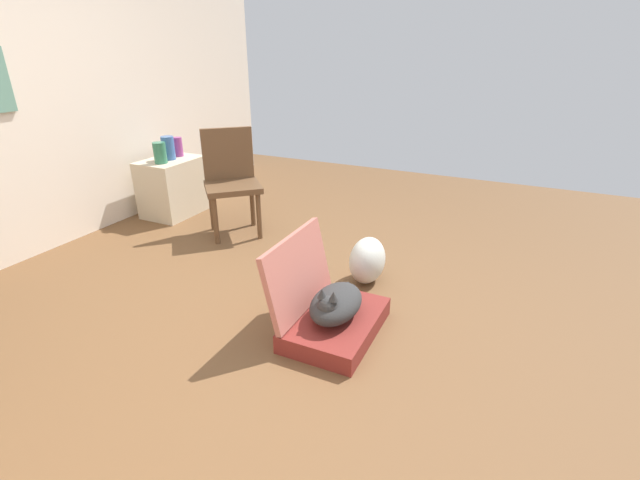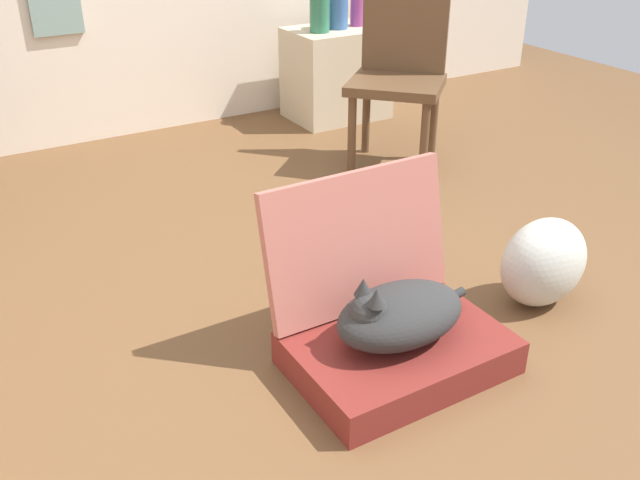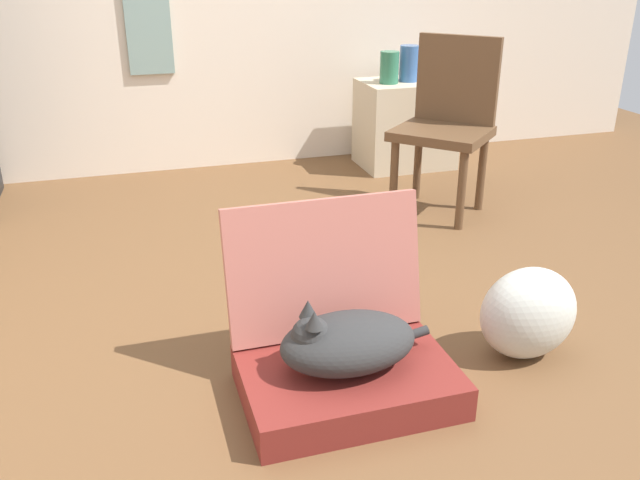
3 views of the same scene
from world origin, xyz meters
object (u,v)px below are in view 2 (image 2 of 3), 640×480
(suitcase_base, at_px, (398,353))
(chair, at_px, (399,69))
(cat, at_px, (398,314))
(vase_short, at_px, (357,10))
(side_table, at_px, (337,74))
(vase_tall, at_px, (320,15))
(vase_round, at_px, (338,10))
(plastic_bag_white, at_px, (544,262))

(suitcase_base, relative_size, chair, 0.72)
(cat, relative_size, vase_short, 2.73)
(vase_short, bearing_deg, cat, -120.49)
(side_table, distance_m, chair, 0.88)
(vase_tall, xyz_separation_m, chair, (0.01, -0.80, -0.15))
(vase_tall, relative_size, vase_short, 1.04)
(suitcase_base, height_order, cat, cat)
(suitcase_base, xyz_separation_m, vase_tall, (1.07, 2.29, 0.61))
(cat, xyz_separation_m, chair, (1.09, 1.50, 0.30))
(suitcase_base, xyz_separation_m, vase_short, (1.36, 2.34, 0.60))
(vase_round, bearing_deg, chair, -99.38)
(vase_short, bearing_deg, plastic_bag_white, -106.47)
(vase_round, bearing_deg, plastic_bag_white, -103.02)
(cat, distance_m, vase_round, 2.67)
(cat, relative_size, vase_round, 2.30)
(plastic_bag_white, height_order, vase_tall, vase_tall)
(suitcase_base, relative_size, side_table, 1.13)
(suitcase_base, relative_size, plastic_bag_white, 1.91)
(suitcase_base, relative_size, vase_short, 3.57)
(vase_tall, bearing_deg, chair, -89.07)
(suitcase_base, distance_m, side_table, 2.64)
(plastic_bag_white, distance_m, vase_tall, 2.33)
(suitcase_base, relative_size, vase_tall, 3.42)
(plastic_bag_white, distance_m, side_table, 2.34)
(vase_short, height_order, chair, chair)
(plastic_bag_white, xyz_separation_m, vase_round, (0.53, 2.27, 0.51))
(cat, bearing_deg, vase_tall, 64.86)
(plastic_bag_white, relative_size, vase_short, 1.87)
(cat, xyz_separation_m, side_table, (1.23, 2.33, 0.07))
(cat, distance_m, vase_tall, 2.57)
(plastic_bag_white, bearing_deg, side_table, 77.02)
(side_table, distance_m, vase_short, 0.41)
(chair, bearing_deg, cat, -79.20)
(chair, bearing_deg, side_table, 127.54)
(side_table, bearing_deg, cat, -117.72)
(vase_short, xyz_separation_m, vase_round, (-0.15, -0.01, 0.02))
(vase_round, bearing_deg, suitcase_base, -117.59)
(cat, relative_size, vase_tall, 2.62)
(cat, height_order, vase_round, vase_round)
(side_table, height_order, chair, chair)
(vase_tall, bearing_deg, vase_short, 8.35)
(cat, xyz_separation_m, plastic_bag_white, (0.70, 0.05, -0.04))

